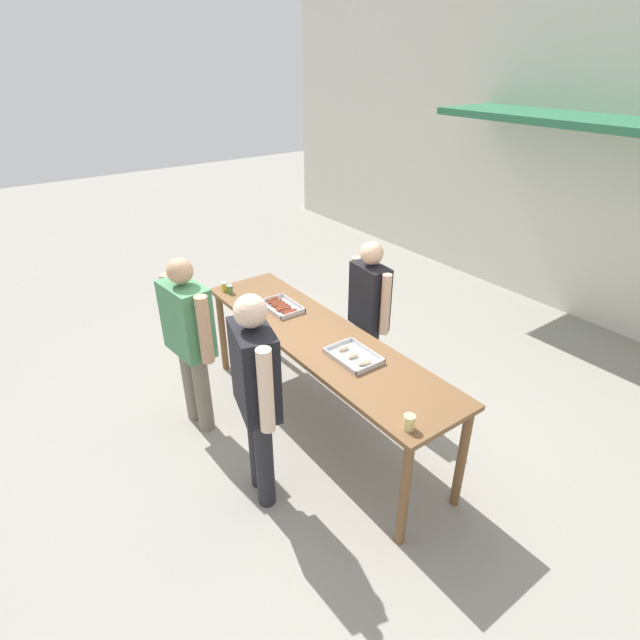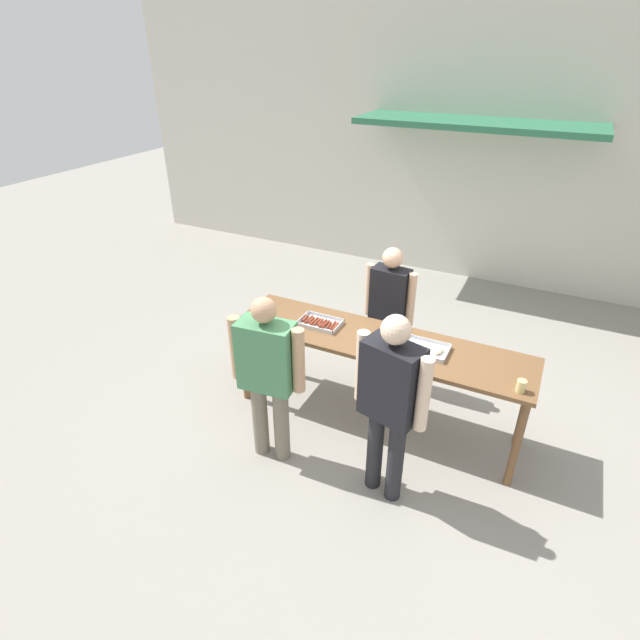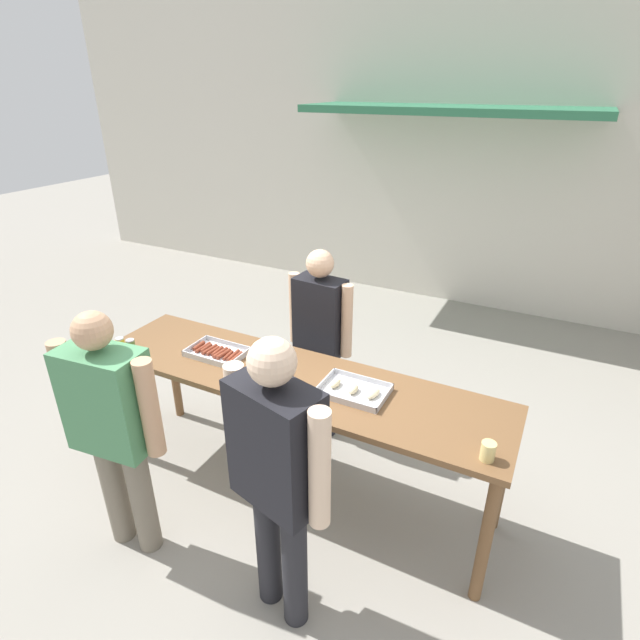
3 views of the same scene
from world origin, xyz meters
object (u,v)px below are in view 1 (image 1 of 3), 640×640
Objects in this scene: condiment_jar_mustard at (224,287)px; beer_cup at (409,422)px; person_server_behind_table at (369,307)px; food_tray_sausages at (282,307)px; condiment_jar_ketchup at (230,289)px; person_customer_holding_hotdog at (189,333)px; person_customer_with_cup at (256,386)px; food_tray_buns at (354,357)px.

beer_cup is (2.56, 0.01, 0.01)m from condiment_jar_mustard.
condiment_jar_mustard is 0.05× the size of person_server_behind_table.
condiment_jar_ketchup reaches higher than food_tray_sausages.
person_customer_with_cup reaches higher than person_customer_holding_hotdog.
condiment_jar_mustard is 0.09m from condiment_jar_ketchup.
person_server_behind_table is (1.15, 0.91, -0.03)m from condiment_jar_mustard.
food_tray_buns is 1.65m from condiment_jar_ketchup.
person_customer_with_cup is at bearing -145.64° from beer_cup.
condiment_jar_ketchup is (-1.64, -0.23, 0.03)m from food_tray_buns.
person_server_behind_table is at bearing -55.80° from person_customer_with_cup.
food_tray_buns is 1.42m from person_customer_holding_hotdog.
condiment_jar_mustard is at bearing -171.73° from food_tray_buns.
beer_cup reaches higher than food_tray_sausages.
person_customer_holding_hotdog reaches higher than food_tray_sausages.
food_tray_sausages is 1.05m from food_tray_buns.
condiment_jar_mustard is 0.89m from person_customer_holding_hotdog.
condiment_jar_mustard is 0.05× the size of person_customer_with_cup.
person_server_behind_table is (-1.42, 0.90, -0.04)m from beer_cup.
condiment_jar_mustard is 0.05× the size of person_customer_holding_hotdog.
food_tray_sausages is 0.89m from person_customer_holding_hotdog.
food_tray_sausages is 4.65× the size of condiment_jar_ketchup.
condiment_jar_ketchup is at bearing -135.50° from person_server_behind_table.
person_server_behind_table reaches higher than food_tray_buns.
person_customer_with_cup reaches higher than beer_cup.
food_tray_buns is 4.01× the size of beer_cup.
food_tray_sausages is 1.32m from person_customer_with_cup.
person_server_behind_table is at bearing 54.00° from food_tray_sausages.
food_tray_sausages is at bearing -99.80° from person_customer_holding_hotdog.
person_customer_with_cup is (-0.04, -0.84, 0.05)m from food_tray_buns.
food_tray_buns is at bearing 8.27° from condiment_jar_mustard.
beer_cup is 1.06m from person_customer_with_cup.
food_tray_sausages is at bearing 179.99° from food_tray_buns.
person_customer_with_cup reaches higher than food_tray_sausages.
person_server_behind_table reaches higher than condiment_jar_mustard.
condiment_jar_ketchup is 0.05× the size of person_customer_with_cup.
person_server_behind_table reaches higher than condiment_jar_ketchup.
person_customer_with_cup is at bearing -39.78° from food_tray_sausages.
condiment_jar_ketchup is at bearing -57.34° from person_customer_holding_hotdog.
person_customer_holding_hotdog is (0.53, -0.65, -0.03)m from condiment_jar_ketchup.
person_server_behind_table is 1.63m from person_customer_holding_hotdog.
person_customer_holding_hotdog reaches higher than beer_cup.
person_customer_holding_hotdog is (-0.53, -1.54, -0.00)m from person_server_behind_table.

